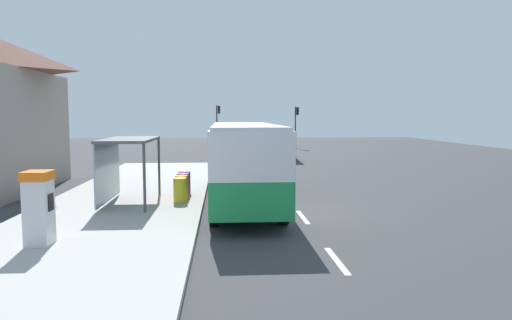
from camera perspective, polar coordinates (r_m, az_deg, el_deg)
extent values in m
cube|color=#38383A|center=(31.49, 0.65, -1.17)|extent=(56.00, 92.00, 0.04)
cube|color=#ADAAA3|center=(19.88, -15.23, -4.86)|extent=(6.20, 30.00, 0.18)
cube|color=silver|center=(12.05, 9.67, -11.81)|extent=(0.16, 2.20, 0.01)
cube|color=silver|center=(16.79, 5.63, -6.85)|extent=(0.16, 2.20, 0.01)
cube|color=silver|center=(21.65, 3.43, -4.08)|extent=(0.16, 2.20, 0.01)
cube|color=silver|center=(26.57, 2.05, -2.33)|extent=(0.16, 2.20, 0.01)
cube|color=silver|center=(31.51, 1.10, -1.12)|extent=(0.16, 2.20, 0.01)
cube|color=silver|center=(36.46, 0.41, -0.24)|extent=(0.16, 2.20, 0.01)
cube|color=silver|center=(41.43, -0.12, 0.43)|extent=(0.16, 2.20, 0.01)
cube|color=silver|center=(46.40, -0.53, 0.95)|extent=(0.16, 2.20, 0.01)
cube|color=#1E8C47|center=(19.03, -1.48, -2.12)|extent=(2.50, 11.00, 1.15)
cube|color=silver|center=(18.90, -1.49, 1.79)|extent=(2.50, 11.00, 1.45)
cube|color=silver|center=(18.87, -1.50, 4.14)|extent=(2.38, 10.78, 0.12)
cube|color=black|center=(24.34, -2.04, 2.40)|extent=(2.30, 0.12, 1.22)
cube|color=black|center=(18.40, -5.19, 1.44)|extent=(0.08, 8.58, 1.10)
cylinder|color=black|center=(22.95, -4.72, -2.31)|extent=(0.28, 1.00, 1.00)
cylinder|color=black|center=(23.03, 0.92, -2.26)|extent=(0.28, 1.00, 1.00)
cylinder|color=black|center=(15.45, -5.10, -6.04)|extent=(0.28, 1.00, 1.00)
cylinder|color=black|center=(15.57, 3.29, -5.94)|extent=(0.28, 1.00, 1.00)
cube|color=white|center=(38.98, 3.00, 2.05)|extent=(2.22, 5.28, 1.96)
cube|color=black|center=(38.96, 3.00, 2.54)|extent=(2.17, 3.20, 0.44)
cylinder|color=black|center=(37.15, 4.62, 0.36)|extent=(0.25, 0.69, 0.68)
cylinder|color=black|center=(37.00, 1.84, 0.36)|extent=(0.25, 0.69, 0.68)
cylinder|color=black|center=(41.11, 4.02, 0.84)|extent=(0.25, 0.69, 0.68)
cylinder|color=black|center=(40.98, 1.52, 0.84)|extent=(0.25, 0.69, 0.68)
cube|color=#A51919|center=(56.86, 0.91, 2.38)|extent=(1.86, 4.42, 0.60)
cube|color=black|center=(57.03, 0.89, 2.99)|extent=(1.62, 2.40, 0.60)
cylinder|color=black|center=(55.47, 1.90, 1.99)|extent=(0.21, 0.64, 0.64)
cylinder|color=black|center=(55.31, 0.22, 1.98)|extent=(0.21, 0.64, 0.64)
cylinder|color=black|center=(58.45, 1.57, 2.16)|extent=(0.21, 0.64, 0.64)
cylinder|color=black|center=(58.29, -0.04, 2.15)|extent=(0.21, 0.64, 0.64)
cube|color=black|center=(50.76, 1.49, 2.02)|extent=(2.05, 4.50, 0.60)
cube|color=black|center=(50.54, 1.53, 2.69)|extent=(1.72, 2.46, 0.60)
cylinder|color=black|center=(52.15, 0.35, 1.78)|extent=(0.24, 0.65, 0.64)
cylinder|color=black|center=(52.39, 2.13, 1.79)|extent=(0.24, 0.65, 0.64)
cylinder|color=black|center=(49.18, 0.82, 1.57)|extent=(0.24, 0.65, 0.64)
cylinder|color=black|center=(49.44, 2.70, 1.58)|extent=(0.24, 0.65, 0.64)
cube|color=silver|center=(13.64, -24.59, -5.77)|extent=(0.60, 0.70, 1.70)
cube|color=orange|center=(13.50, -24.75, -1.72)|extent=(0.66, 0.76, 0.24)
cube|color=black|center=(13.49, -23.40, -4.67)|extent=(0.03, 0.36, 0.44)
cylinder|color=yellow|center=(18.77, -9.09, -3.59)|extent=(0.52, 0.52, 0.95)
cylinder|color=orange|center=(19.46, -8.91, -3.27)|extent=(0.52, 0.52, 0.95)
cylinder|color=red|center=(20.15, -8.74, -2.97)|extent=(0.52, 0.52, 0.95)
cylinder|color=blue|center=(20.84, -8.58, -2.69)|extent=(0.52, 0.52, 0.95)
cylinder|color=#2D2D2D|center=(52.41, 4.74, 3.92)|extent=(0.14, 0.14, 4.55)
cube|color=black|center=(52.43, 5.00, 5.86)|extent=(0.24, 0.28, 0.84)
sphere|color=#360606|center=(52.45, 5.13, 6.17)|extent=(0.16, 0.16, 0.16)
sphere|color=#3C2C03|center=(52.45, 5.13, 5.86)|extent=(0.16, 0.16, 0.16)
sphere|color=green|center=(52.44, 5.13, 5.56)|extent=(0.16, 0.16, 0.16)
cylinder|color=#2D2D2D|center=(52.61, -4.71, 4.01)|extent=(0.14, 0.14, 4.70)
cube|color=black|center=(52.60, -4.49, 6.03)|extent=(0.24, 0.28, 0.84)
sphere|color=#360606|center=(52.60, -4.36, 6.33)|extent=(0.16, 0.16, 0.16)
sphere|color=#3C2C03|center=(52.60, -4.35, 6.03)|extent=(0.16, 0.16, 0.16)
sphere|color=green|center=(52.59, -4.35, 5.72)|extent=(0.16, 0.16, 0.16)
cube|color=#4C4C51|center=(18.84, -14.95, 2.37)|extent=(1.80, 4.00, 0.10)
cube|color=#8CA5B2|center=(19.11, -17.36, -1.26)|extent=(0.06, 3.80, 2.30)
cylinder|color=#4C4C51|center=(16.93, -13.24, -2.08)|extent=(0.10, 0.10, 2.44)
cylinder|color=#4C4C51|center=(20.67, -11.55, -0.73)|extent=(0.10, 0.10, 2.44)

